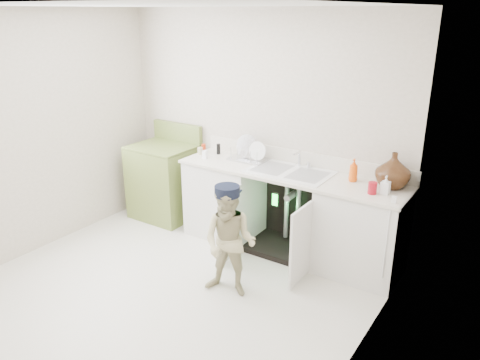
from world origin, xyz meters
name	(u,v)px	position (x,y,z in m)	size (l,w,h in m)	color
ground	(176,285)	(0.00, 0.00, 0.00)	(3.50, 3.50, 0.00)	beige
room_shell	(169,160)	(0.00, 0.00, 1.25)	(6.00, 5.50, 1.26)	beige
counter_run	(291,210)	(0.58, 1.21, 0.48)	(2.44, 1.02, 1.24)	silver
avocado_stove	(165,180)	(-1.17, 1.18, 0.47)	(0.74, 0.65, 1.15)	olive
repair_worker	(230,241)	(0.49, 0.20, 0.52)	(0.57, 0.91, 1.04)	tan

